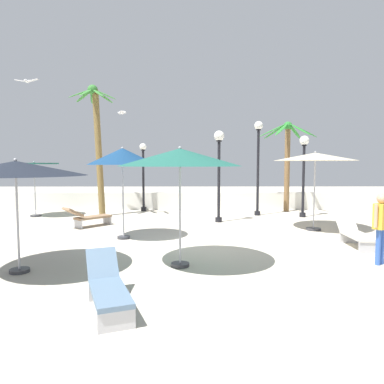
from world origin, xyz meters
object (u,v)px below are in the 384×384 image
at_px(patio_umbrella_1, 180,158).
at_px(lounge_chair_0, 355,233).
at_px(palm_tree_1, 287,154).
at_px(patio_umbrella_4, 122,157).
at_px(lamp_post_2, 143,171).
at_px(patio_umbrella_3, 34,167).
at_px(lounge_chair_1, 108,286).
at_px(lamp_post_3, 219,161).
at_px(seagull_1, 27,81).
at_px(guest_1, 381,222).
at_px(palm_tree_0, 97,136).
at_px(lounge_chair_2, 88,216).
at_px(patio_umbrella_0, 16,169).
at_px(lamp_post_0, 258,155).
at_px(seagull_0, 122,113).
at_px(patio_umbrella_2, 315,157).
at_px(lamp_post_1, 304,162).

relative_size(patio_umbrella_1, lounge_chair_0, 1.53).
xyz_separation_m(palm_tree_1, lounge_chair_0, (-0.04, -7.64, -2.55)).
xyz_separation_m(patio_umbrella_4, lamp_post_2, (-0.23, 6.81, -0.58)).
xyz_separation_m(patio_umbrella_3, lounge_chair_1, (5.73, -10.50, -1.87)).
xyz_separation_m(lamp_post_2, lamp_post_3, (3.59, -3.50, 0.48)).
xyz_separation_m(patio_umbrella_4, lounge_chair_0, (7.04, -1.06, -2.26)).
distance_m(palm_tree_1, seagull_1, 12.20).
relative_size(lamp_post_2, lamp_post_3, 0.92).
relative_size(patio_umbrella_3, guest_1, 1.49).
bearing_deg(palm_tree_0, lamp_post_3, -18.17).
bearing_deg(lounge_chair_2, patio_umbrella_1, -55.25).
xyz_separation_m(patio_umbrella_0, palm_tree_1, (8.75, 10.18, 0.62)).
relative_size(lamp_post_3, lounge_chair_0, 2.00).
bearing_deg(lounge_chair_1, lamp_post_0, 67.09).
distance_m(lounge_chair_2, seagull_1, 5.77).
bearing_deg(palm_tree_0, seagull_0, -13.19).
height_order(palm_tree_1, lamp_post_0, palm_tree_1).
xyz_separation_m(lamp_post_0, guest_1, (1.39, -8.27, -1.77)).
relative_size(lamp_post_0, lounge_chair_0, 2.32).
bearing_deg(lamp_post_0, palm_tree_1, 37.55).
relative_size(patio_umbrella_1, lounge_chair_2, 1.66).
distance_m(patio_umbrella_2, seagull_1, 11.33).
relative_size(patio_umbrella_1, seagull_1, 3.06).
bearing_deg(patio_umbrella_3, patio_umbrella_4, -44.66).
bearing_deg(seagull_1, patio_umbrella_2, -6.58).
bearing_deg(lounge_chair_0, patio_umbrella_2, 98.13).
xyz_separation_m(lamp_post_0, lounge_chair_2, (-7.13, -3.06, -2.42)).
height_order(lounge_chair_0, seagull_1, seagull_1).
relative_size(patio_umbrella_3, lounge_chair_2, 1.47).
height_order(patio_umbrella_1, seagull_1, seagull_1).
height_order(lamp_post_2, lounge_chair_2, lamp_post_2).
distance_m(patio_umbrella_0, palm_tree_1, 13.43).
relative_size(patio_umbrella_2, lamp_post_0, 0.67).
relative_size(lamp_post_1, lounge_chair_2, 2.12).
distance_m(patio_umbrella_0, patio_umbrella_4, 3.98).
relative_size(patio_umbrella_1, lamp_post_3, 0.76).
height_order(patio_umbrella_3, lounge_chair_0, patio_umbrella_3).
bearing_deg(guest_1, patio_umbrella_1, -178.48).
bearing_deg(lamp_post_3, lamp_post_0, 44.33).
bearing_deg(guest_1, palm_tree_0, 137.47).
distance_m(palm_tree_0, palm_tree_1, 9.34).
distance_m(lamp_post_2, guest_1, 12.09).
height_order(patio_umbrella_2, patio_umbrella_3, patio_umbrella_2).
height_order(lamp_post_2, lounge_chair_0, lamp_post_2).
xyz_separation_m(patio_umbrella_2, seagull_1, (-10.86, 1.25, 2.98)).
bearing_deg(patio_umbrella_1, lounge_chair_0, 22.19).
distance_m(patio_umbrella_3, seagull_0, 4.74).
height_order(patio_umbrella_4, lamp_post_3, lamp_post_3).
xyz_separation_m(patio_umbrella_1, patio_umbrella_2, (4.76, 4.59, 0.09)).
distance_m(patio_umbrella_2, lounge_chair_0, 3.39).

